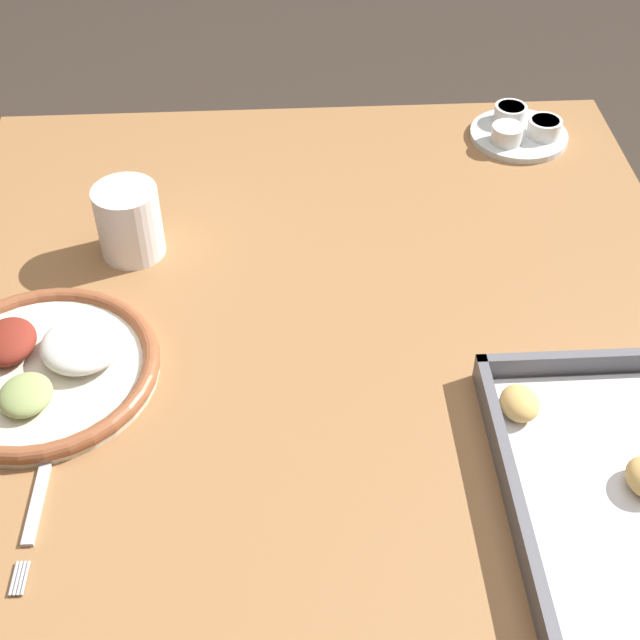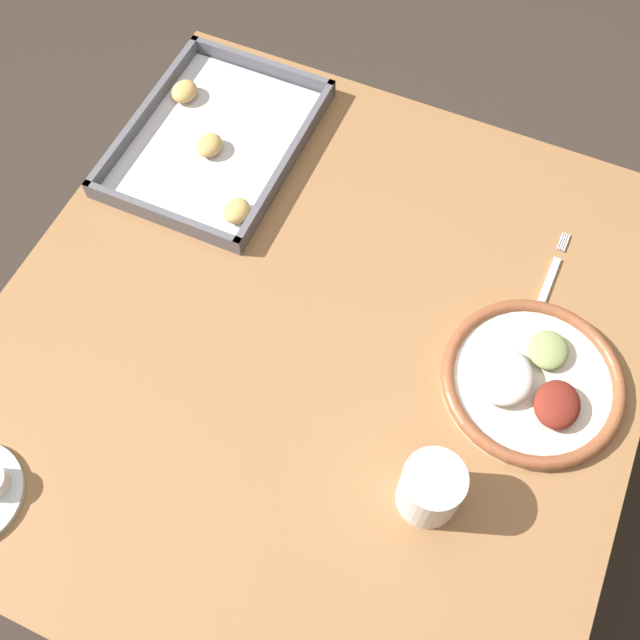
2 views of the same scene
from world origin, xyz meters
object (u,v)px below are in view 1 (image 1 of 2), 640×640
saucer_plate (520,130)px  dinner_plate (44,366)px  fork (39,495)px  drinking_cup (129,222)px

saucer_plate → dinner_plate: bearing=-54.3°
fork → drinking_cup: drinking_cup is taller
saucer_plate → drinking_cup: bearing=-66.5°
drinking_cup → dinner_plate: bearing=-19.9°
dinner_plate → drinking_cup: bearing=160.1°
fork → saucer_plate: size_ratio=1.33×
dinner_plate → saucer_plate: dinner_plate is taller
drinking_cup → saucer_plate: bearing=113.5°
fork → drinking_cup: (-0.39, 0.06, 0.05)m
dinner_plate → drinking_cup: drinking_cup is taller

